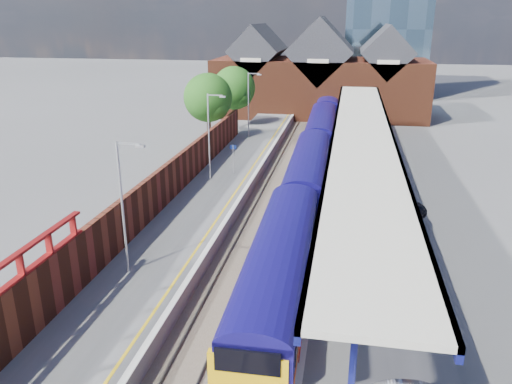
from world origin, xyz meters
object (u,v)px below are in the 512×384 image
Objects in this scene: lamp_post_d at (250,101)px; platform_sign at (233,154)px; train at (316,145)px; parked_car_dark at (395,204)px; lamp_post_b at (124,200)px; parked_car_blue at (389,238)px; lamp_post_c at (210,132)px.

lamp_post_d is 2.80× the size of platform_sign.
platform_sign is at bearing -133.36° from train.
train is at bearing 40.61° from parked_car_dark.
lamp_post_d is at bearing 137.79° from train.
lamp_post_d is 1.65× the size of parked_car_dark.
lamp_post_b is 2.80× the size of platform_sign.
train reaches higher than parked_car_blue.
lamp_post_d reaches higher than train.
parked_car_blue is (13.43, -26.63, -3.39)m from lamp_post_d.
lamp_post_c is at bearing -131.51° from train.
lamp_post_b is at bearing -94.33° from platform_sign.
lamp_post_c is at bearing 87.06° from parked_car_dark.
lamp_post_d is at bearing 50.01° from parked_car_dark.
platform_sign reaches higher than parked_car_blue.
parked_car_blue is (13.43, 5.37, -3.39)m from lamp_post_b.
parked_car_dark is at bearing -18.56° from lamp_post_c.
platform_sign is (-6.49, -6.88, 0.57)m from train.
parked_car_blue is at bearing -74.04° from train.
lamp_post_c reaches higher than parked_car_dark.
parked_car_dark is (14.22, -4.77, -3.38)m from lamp_post_c.
lamp_post_d reaches higher than parked_car_dark.
platform_sign is at bearing 77.83° from parked_car_dark.
lamp_post_d is (-7.86, 7.12, 2.87)m from train.
lamp_post_d reaches higher than parked_car_blue.
train is at bearing 72.47° from lamp_post_b.
train is 26.24m from lamp_post_b.
lamp_post_b and lamp_post_d have the same top height.
lamp_post_b is at bearing 111.73° from parked_car_blue.
parked_car_dark is (14.22, -20.77, -3.38)m from lamp_post_d.
parked_car_dark is at bearing 38.29° from lamp_post_b.
lamp_post_d is at bearing 95.56° from platform_sign.
lamp_post_b is 1.00× the size of lamp_post_c.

